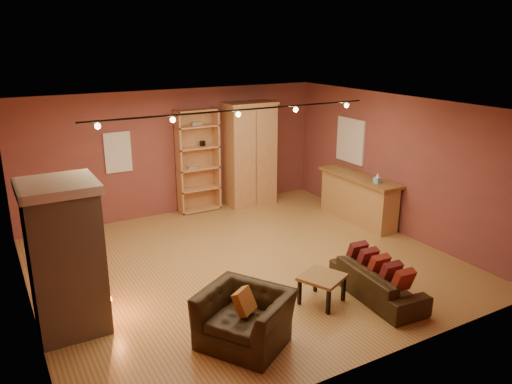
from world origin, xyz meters
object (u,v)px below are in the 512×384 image
armoire (250,154)px  bar_counter (358,198)px  loveseat (378,276)px  armchair (244,310)px  fireplace (66,257)px  coffee_table (322,280)px  bookcase (197,160)px

armoire → bar_counter: 2.75m
loveseat → armchair: size_ratio=1.30×
fireplace → bar_counter: size_ratio=0.99×
armoire → coffee_table: (-1.35, -4.70, -0.85)m
armchair → bar_counter: bearing=91.0°
bookcase → armoire: (1.28, -0.19, 0.03)m
fireplace → loveseat: size_ratio=1.23×
bookcase → coffee_table: bookcase is taller
fireplace → armoire: armoire is taller
bookcase → bar_counter: bookcase is taller
armoire → coffee_table: 4.96m
bar_counter → armchair: bearing=-146.8°
loveseat → armchair: 2.37m
fireplace → armchair: 2.49m
fireplace → armoire: (4.76, 3.54, 0.17)m
fireplace → armchair: fireplace is taller
loveseat → armchair: bearing=95.7°
bar_counter → coffee_table: bar_counter is taller
bookcase → bar_counter: size_ratio=1.11×
armchair → fireplace: bearing=-160.6°
loveseat → bookcase: bearing=12.9°
armoire → armchair: size_ratio=1.85×
fireplace → armchair: (1.90, -1.51, -0.57)m
fireplace → armoire: 5.94m
fireplace → loveseat: fireplace is taller
armoire → coffee_table: bearing=-106.0°
armchair → bookcase: bearing=131.0°
bar_counter → armoire: bearing=123.8°
bookcase → loveseat: bearing=-81.4°
fireplace → coffee_table: bearing=-18.8°
bar_counter → loveseat: 3.41m
bookcase → armchair: (-1.58, -5.23, -0.71)m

